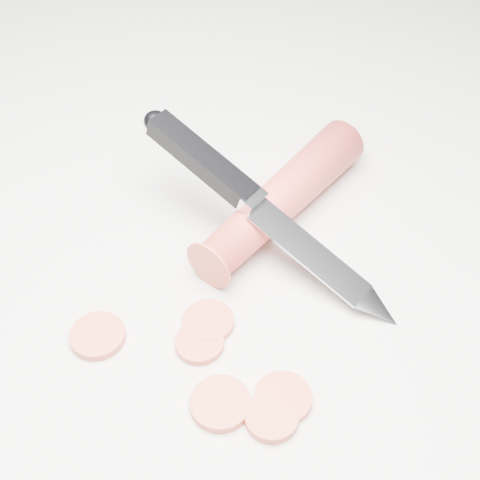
# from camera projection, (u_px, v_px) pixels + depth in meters

# --- Properties ---
(ground) EXTENTS (2.40, 2.40, 0.00)m
(ground) POSITION_uv_depth(u_px,v_px,m) (238.00, 292.00, 0.47)
(ground) COLOR beige
(ground) RESTS_ON ground
(carrot) EXTENTS (0.10, 0.17, 0.03)m
(carrot) POSITION_uv_depth(u_px,v_px,m) (282.00, 198.00, 0.51)
(carrot) COLOR red
(carrot) RESTS_ON ground
(carrot_slice_0) EXTENTS (0.03, 0.03, 0.01)m
(carrot_slice_0) POSITION_uv_depth(u_px,v_px,m) (199.00, 343.00, 0.44)
(carrot_slice_0) COLOR #CC4830
(carrot_slice_0) RESTS_ON ground
(carrot_slice_1) EXTENTS (0.03, 0.03, 0.01)m
(carrot_slice_1) POSITION_uv_depth(u_px,v_px,m) (271.00, 417.00, 0.40)
(carrot_slice_1) COLOR #CC4830
(carrot_slice_1) RESTS_ON ground
(carrot_slice_2) EXTENTS (0.04, 0.04, 0.01)m
(carrot_slice_2) POSITION_uv_depth(u_px,v_px,m) (220.00, 403.00, 0.41)
(carrot_slice_2) COLOR #CC4830
(carrot_slice_2) RESTS_ON ground
(carrot_slice_3) EXTENTS (0.03, 0.03, 0.01)m
(carrot_slice_3) POSITION_uv_depth(u_px,v_px,m) (208.00, 321.00, 0.45)
(carrot_slice_3) COLOR #CC4830
(carrot_slice_3) RESTS_ON ground
(carrot_slice_4) EXTENTS (0.04, 0.04, 0.01)m
(carrot_slice_4) POSITION_uv_depth(u_px,v_px,m) (98.00, 336.00, 0.44)
(carrot_slice_4) COLOR #CC4830
(carrot_slice_4) RESTS_ON ground
(carrot_slice_5) EXTENTS (0.04, 0.04, 0.01)m
(carrot_slice_5) POSITION_uv_depth(u_px,v_px,m) (283.00, 398.00, 0.41)
(carrot_slice_5) COLOR #CC4830
(carrot_slice_5) RESTS_ON ground
(kitchen_knife) EXTENTS (0.22, 0.11, 0.08)m
(kitchen_knife) POSITION_uv_depth(u_px,v_px,m) (267.00, 210.00, 0.47)
(kitchen_knife) COLOR silver
(kitchen_knife) RESTS_ON ground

